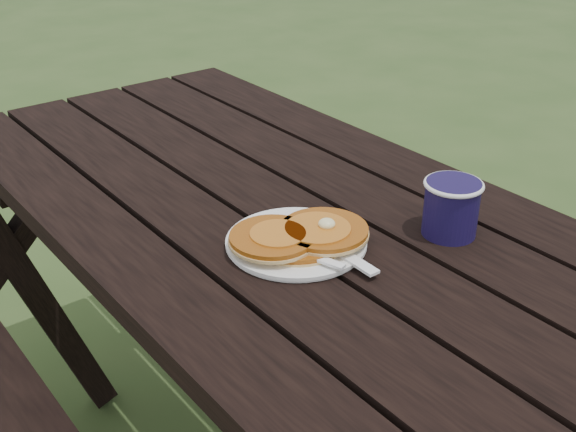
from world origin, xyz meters
TOP-DOWN VIEW (x-y plane):
  - picnic_table at (0.00, 0.00)m, footprint 1.36×1.80m
  - plate at (-0.07, -0.04)m, footprint 0.27×0.27m
  - pancake_stack at (-0.07, -0.05)m, footprint 0.22×0.17m
  - knife at (-0.04, -0.11)m, footprint 0.02×0.18m
  - fork at (-0.09, -0.11)m, footprint 0.08×0.16m
  - coffee_cup at (0.16, -0.17)m, footprint 0.10×0.10m

SIDE VIEW (x-z plane):
  - picnic_table at x=0.00m, z-range -0.01..0.74m
  - plate at x=-0.07m, z-range 0.75..0.76m
  - knife at x=-0.04m, z-range 0.76..0.76m
  - fork at x=-0.09m, z-range 0.77..0.77m
  - pancake_stack at x=-0.07m, z-range 0.76..0.79m
  - coffee_cup at x=0.16m, z-range 0.76..0.85m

